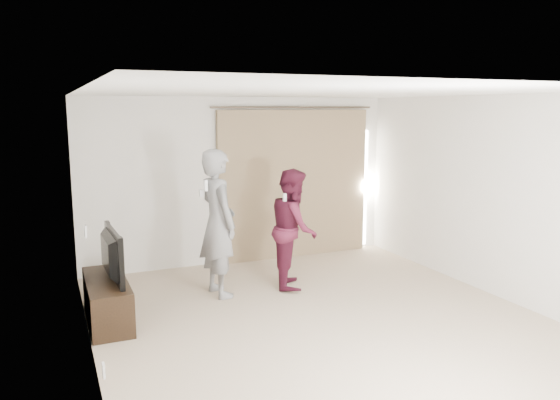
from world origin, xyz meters
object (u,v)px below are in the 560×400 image
(tv_console, at_px, (107,300))
(person_man, at_px, (218,223))
(person_woman, at_px, (294,228))
(tv, at_px, (105,255))

(tv_console, relative_size, person_man, 0.67)
(person_man, relative_size, person_woman, 1.18)
(tv, relative_size, person_man, 0.53)
(person_man, bearing_deg, tv, -165.41)
(tv_console, bearing_deg, person_man, 14.59)
(person_man, distance_m, person_woman, 1.06)
(tv, bearing_deg, person_man, -77.63)
(tv_console, distance_m, person_woman, 2.59)
(tv_console, height_order, person_woman, person_woman)
(tv_console, distance_m, tv, 0.54)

